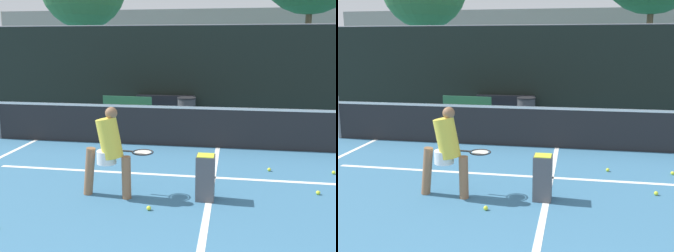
{
  "view_description": "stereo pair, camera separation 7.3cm",
  "coord_description": "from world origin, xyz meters",
  "views": [
    {
      "loc": [
        0.31,
        -1.01,
        2.36
      ],
      "look_at": [
        -0.79,
        5.6,
        0.95
      ],
      "focal_mm": 42.0,
      "sensor_mm": 36.0,
      "label": 1
    },
    {
      "loc": [
        0.39,
        -1.0,
        2.36
      ],
      "look_at": [
        -0.79,
        5.6,
        0.95
      ],
      "focal_mm": 42.0,
      "sensor_mm": 36.0,
      "label": 2
    }
  ],
  "objects": [
    {
      "name": "court_service_line",
      "position": [
        0.0,
        5.74,
        0.0
      ],
      "size": [
        8.25,
        0.1,
        0.01
      ],
      "primitive_type": "cube",
      "color": "white",
      "rests_on": "ground"
    },
    {
      "name": "court_center_mark",
      "position": [
        0.0,
        5.15,
        0.0
      ],
      "size": [
        0.1,
        5.41,
        0.01
      ],
      "primitive_type": "cube",
      "color": "white",
      "rests_on": "ground"
    },
    {
      "name": "net",
      "position": [
        0.0,
        7.86,
        0.51
      ],
      "size": [
        11.09,
        0.09,
        1.07
      ],
      "color": "slate",
      "rests_on": "ground"
    },
    {
      "name": "fence_back",
      "position": [
        0.0,
        11.1,
        1.46
      ],
      "size": [
        24.0,
        0.06,
        2.92
      ],
      "color": "black",
      "rests_on": "ground"
    },
    {
      "name": "player_practicing",
      "position": [
        -1.54,
        4.59,
        0.77
      ],
      "size": [
        1.14,
        0.54,
        1.43
      ],
      "rotation": [
        0.0,
        0.0,
        -0.1
      ],
      "color": "#8C6042",
      "rests_on": "ground"
    },
    {
      "name": "tennis_ball_scattered_0",
      "position": [
        2.18,
        6.3,
        0.03
      ],
      "size": [
        0.07,
        0.07,
        0.07
      ],
      "primitive_type": "sphere",
      "color": "#D1E033",
      "rests_on": "ground"
    },
    {
      "name": "tennis_ball_scattered_6",
      "position": [
        1.03,
        6.28,
        0.03
      ],
      "size": [
        0.07,
        0.07,
        0.07
      ],
      "primitive_type": "sphere",
      "color": "#D1E033",
      "rests_on": "ground"
    },
    {
      "name": "tennis_ball_scattered_7",
      "position": [
        -0.84,
        4.17,
        0.03
      ],
      "size": [
        0.07,
        0.07,
        0.07
      ],
      "primitive_type": "sphere",
      "color": "#D1E033",
      "rests_on": "ground"
    },
    {
      "name": "tennis_ball_scattered_8",
      "position": [
        1.7,
        5.2,
        0.03
      ],
      "size": [
        0.07,
        0.07,
        0.07
      ],
      "primitive_type": "sphere",
      "color": "#D1E033",
      "rests_on": "ground"
    },
    {
      "name": "ball_hopper",
      "position": [
        -0.07,
        4.72,
        0.37
      ],
      "size": [
        0.28,
        0.28,
        0.71
      ],
      "color": "#4C4C51",
      "rests_on": "ground"
    },
    {
      "name": "courtside_bench",
      "position": [
        -2.75,
        9.86,
        0.46
      ],
      "size": [
        1.52,
        0.49,
        0.86
      ],
      "rotation": [
        0.0,
        0.0,
        -0.07
      ],
      "color": "#33724C",
      "rests_on": "ground"
    },
    {
      "name": "trash_bin",
      "position": [
        -0.99,
        9.98,
        0.44
      ],
      "size": [
        0.54,
        0.54,
        0.87
      ],
      "color": "#3F3F42",
      "rests_on": "ground"
    },
    {
      "name": "parked_car",
      "position": [
        -1.76,
        13.06,
        0.56
      ],
      "size": [
        1.82,
        4.57,
        1.31
      ],
      "color": "black",
      "rests_on": "ground"
    },
    {
      "name": "building_far",
      "position": [
        0.0,
        29.65,
        2.42
      ],
      "size": [
        36.0,
        2.4,
        4.85
      ],
      "primitive_type": "cube",
      "color": "gray",
      "rests_on": "ground"
    }
  ]
}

